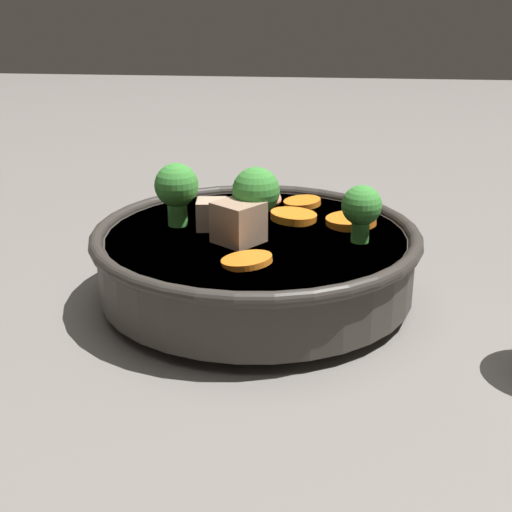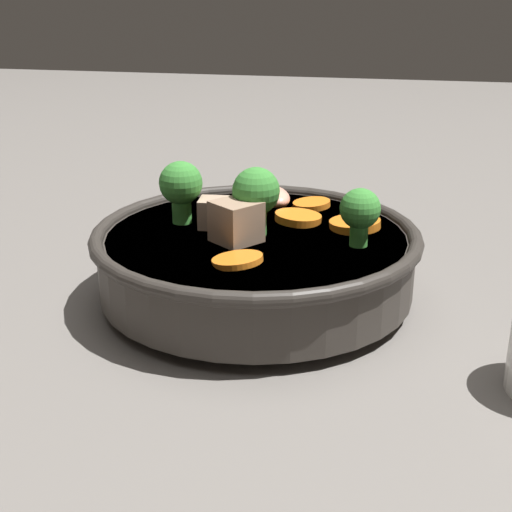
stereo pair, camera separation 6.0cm
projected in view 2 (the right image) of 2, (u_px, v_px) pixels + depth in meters
ground_plane at (256, 298)px, 0.62m from camera, size 3.00×3.00×0.00m
stirfry_bowl at (256, 253)px, 0.60m from camera, size 0.28×0.28×0.12m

